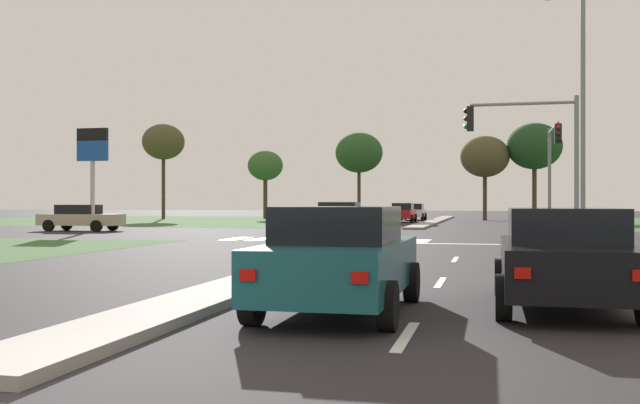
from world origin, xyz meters
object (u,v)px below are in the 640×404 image
car_red_third (403,212)px  treeline_fifth (534,147)px  treeline_near (163,142)px  car_white_seventh (414,212)px  traffic_signal_far_right (553,157)px  car_teal_fifth (340,258)px  traffic_signal_near_right (535,143)px  car_black_near (564,257)px  fuel_price_totem (93,156)px  treeline_second (265,166)px  car_beige_second (81,217)px  treeline_fourth (485,157)px  treeline_third (359,153)px  car_navy_fourth (342,217)px  street_lamp_second (580,99)px

car_red_third → treeline_fifth: size_ratio=0.51×
treeline_near → treeline_fifth: 33.92m
car_white_seventh → traffic_signal_far_right: 27.38m
car_teal_fifth → traffic_signal_near_right: bearing=78.5°
car_black_near → traffic_signal_near_right: bearing=88.3°
fuel_price_totem → treeline_second: (-0.04, 31.44, 0.96)m
car_white_seventh → car_beige_second: bearing=61.7°
treeline_fifth → treeline_fourth: bearing=-176.4°
car_red_third → traffic_signal_far_right: 20.87m
car_teal_fifth → treeline_third: size_ratio=0.55×
car_teal_fifth → treeline_third: bearing=100.0°
car_white_seventh → treeline_fifth: 11.88m
treeline_third → car_red_third: bearing=-57.0°
car_teal_fifth → traffic_signal_near_right: 19.03m
car_teal_fifth → treeline_second: 60.39m
car_black_near → treeline_near: treeline_near is taller
car_navy_fourth → treeline_near: 35.62m
car_teal_fifth → street_lamp_second: bearing=75.2°
car_beige_second → fuel_price_totem: size_ratio=0.81×
car_red_third → traffic_signal_near_right: traffic_signal_near_right is taller
car_teal_fifth → traffic_signal_near_right: size_ratio=0.78×
car_black_near → treeline_fourth: bearing=91.8°
traffic_signal_far_right → treeline_near: (-33.34, 23.60, 3.29)m
treeline_second → treeline_fourth: 20.90m
traffic_signal_near_right → treeline_near: 47.20m
car_navy_fourth → fuel_price_totem: 14.25m
treeline_second → car_navy_fourth: bearing=-65.7°
car_navy_fourth → treeline_near: size_ratio=0.47×
car_navy_fourth → treeline_third: bearing=-171.5°
traffic_signal_far_right → treeline_second: treeline_second is taller
street_lamp_second → treeline_near: street_lamp_second is taller
treeline_third → treeline_fifth: treeline_fifth is taller
car_teal_fifth → street_lamp_second: (5.75, 21.81, 5.14)m
car_black_near → car_navy_fourth: bearing=108.8°
treeline_near → treeline_third: (18.42, 1.97, -1.16)m
treeline_second → treeline_fifth: treeline_fifth is taller
car_beige_second → car_teal_fifth: car_teal_fifth is taller
car_beige_second → treeline_third: 31.38m
car_black_near → treeline_second: 60.43m
car_teal_fifth → treeline_fourth: 55.38m
car_teal_fifth → treeline_near: (-28.08, 53.10, 6.47)m
car_black_near → traffic_signal_near_right: (0.52, 17.25, 3.07)m
car_black_near → treeline_fourth: 54.24m
street_lamp_second → treeline_third: (-15.42, 33.25, 0.17)m
car_teal_fifth → fuel_price_totem: bearing=126.9°
car_navy_fourth → car_teal_fifth: (5.39, -26.42, -0.03)m
car_teal_fifth → treeline_fourth: size_ratio=0.59×
car_black_near → treeline_second: (-22.48, 55.92, 4.32)m
car_teal_fifth → car_white_seventh: (-4.66, 54.81, -0.04)m
car_black_near → traffic_signal_far_right: size_ratio=0.76×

